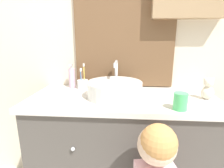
{
  "coord_description": "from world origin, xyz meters",
  "views": [
    {
      "loc": [
        0.01,
        -0.83,
        1.26
      ],
      "look_at": [
        -0.07,
        0.27,
        0.97
      ],
      "focal_mm": 28.0,
      "sensor_mm": 36.0,
      "label": 1
    }
  ],
  "objects": [
    {
      "name": "drinking_cup",
      "position": [
        0.32,
        0.11,
        0.92
      ],
      "size": [
        0.08,
        0.08,
        0.1
      ],
      "primitive_type": "cylinder",
      "color": "#4CC670",
      "rests_on": "vanity_counter"
    },
    {
      "name": "wall_back",
      "position": [
        0.03,
        0.62,
        1.28
      ],
      "size": [
        3.2,
        0.18,
        2.5
      ],
      "color": "beige",
      "rests_on": "ground_plane"
    },
    {
      "name": "sink_basin",
      "position": [
        -0.06,
        0.32,
        0.93
      ],
      "size": [
        0.37,
        0.43,
        0.23
      ],
      "color": "silver",
      "rests_on": "vanity_counter"
    },
    {
      "name": "vanity_counter",
      "position": [
        0.0,
        0.32,
        0.44
      ],
      "size": [
        1.28,
        0.56,
        0.87
      ],
      "color": "#4C4742",
      "rests_on": "ground_plane"
    },
    {
      "name": "soap_dispenser",
      "position": [
        -0.42,
        0.52,
        0.96
      ],
      "size": [
        0.05,
        0.05,
        0.2
      ],
      "color": "#CCA3BC",
      "rests_on": "vanity_counter"
    },
    {
      "name": "toothbrush_holder",
      "position": [
        -0.32,
        0.5,
        0.92
      ],
      "size": [
        0.08,
        0.08,
        0.2
      ],
      "color": "silver",
      "rests_on": "vanity_counter"
    },
    {
      "name": "teddy_bear",
      "position": [
        0.55,
        0.31,
        0.94
      ],
      "size": [
        0.08,
        0.07,
        0.15
      ],
      "color": "beige",
      "rests_on": "vanity_counter"
    }
  ]
}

